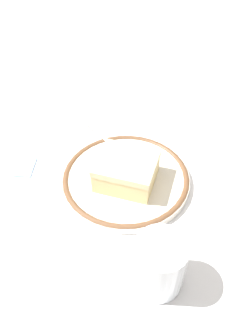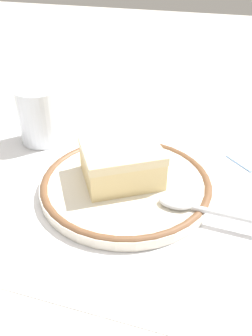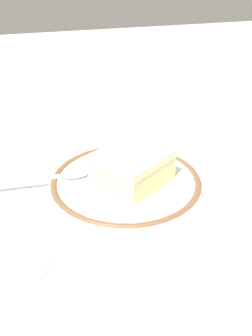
% 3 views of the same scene
% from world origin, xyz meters
% --- Properties ---
extents(ground_plane, '(2.40, 2.40, 0.00)m').
position_xyz_m(ground_plane, '(0.00, 0.00, 0.00)').
color(ground_plane, '#B7B2A8').
extents(placemat, '(0.55, 0.35, 0.00)m').
position_xyz_m(placemat, '(0.00, 0.00, 0.00)').
color(placemat, white).
rests_on(placemat, ground_plane).
extents(plate, '(0.22, 0.22, 0.02)m').
position_xyz_m(plate, '(0.03, 0.01, 0.01)').
color(plate, silver).
rests_on(plate, placemat).
extents(cake_slice, '(0.12, 0.12, 0.05)m').
position_xyz_m(cake_slice, '(0.02, 0.01, 0.04)').
color(cake_slice, beige).
rests_on(cake_slice, plate).
extents(spoon, '(0.14, 0.03, 0.01)m').
position_xyz_m(spoon, '(0.12, -0.02, 0.02)').
color(spoon, silver).
rests_on(spoon, plate).
extents(sugar_packet, '(0.06, 0.06, 0.01)m').
position_xyz_m(sugar_packet, '(0.17, 0.12, 0.00)').
color(sugar_packet, '#8CB2E0').
rests_on(sugar_packet, placemat).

